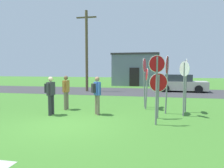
{
  "coord_description": "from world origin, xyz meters",
  "views": [
    {
      "loc": [
        3.22,
        -7.24,
        2.07
      ],
      "look_at": [
        1.1,
        2.92,
        1.3
      ],
      "focal_mm": 34.63,
      "sensor_mm": 36.0,
      "label": 1
    }
  ],
  "objects": [
    {
      "name": "stop_sign_center_cluster",
      "position": [
        2.58,
        4.12,
        1.77
      ],
      "size": [
        0.17,
        0.76,
        2.59
      ],
      "color": "slate",
      "rests_on": "ground"
    },
    {
      "name": "person_on_left",
      "position": [
        -1.34,
        1.41,
        0.98
      ],
      "size": [
        0.37,
        0.57,
        1.69
      ],
      "color": "#2D2D33",
      "rests_on": "ground"
    },
    {
      "name": "stop_sign_nearest",
      "position": [
        4.54,
        3.24,
        1.7
      ],
      "size": [
        0.07,
        0.74,
        2.49
      ],
      "color": "slate",
      "rests_on": "ground"
    },
    {
      "name": "person_near_signs",
      "position": [
        -1.19,
        2.73,
        0.95
      ],
      "size": [
        0.23,
        0.57,
        1.69
      ],
      "color": "#7A6B56",
      "rests_on": "ground"
    },
    {
      "name": "stop_sign_rear_left",
      "position": [
        3.28,
        1.67,
        1.27
      ],
      "size": [
        0.75,
        0.35,
        1.88
      ],
      "color": "slate",
      "rests_on": "ground"
    },
    {
      "name": "stop_sign_leaning_right",
      "position": [
        2.72,
        3.61,
        1.37
      ],
      "size": [
        0.17,
        0.62,
        2.06
      ],
      "color": "slate",
      "rests_on": "ground"
    },
    {
      "name": "ground_plane",
      "position": [
        0.0,
        0.0,
        0.0
      ],
      "size": [
        80.0,
        80.0,
        0.0
      ],
      "primitive_type": "plane",
      "color": "#3D7528"
    },
    {
      "name": "building_background",
      "position": [
        0.72,
        19.34,
        1.9
      ],
      "size": [
        5.48,
        4.69,
        3.8
      ],
      "color": "slate",
      "rests_on": "ground"
    },
    {
      "name": "parked_car_on_street",
      "position": [
        5.27,
        12.55,
        0.69
      ],
      "size": [
        4.4,
        2.21,
        1.51
      ],
      "color": "#B7B2A3",
      "rests_on": "ground"
    },
    {
      "name": "utility_pole",
      "position": [
        -2.91,
        11.14,
        3.72
      ],
      "size": [
        1.8,
        0.24,
        7.09
      ],
      "color": "brown",
      "rests_on": "ground"
    },
    {
      "name": "stop_sign_rear_right",
      "position": [
        4.36,
        2.37,
        1.57
      ],
      "size": [
        0.35,
        0.54,
        2.36
      ],
      "color": "slate",
      "rests_on": "ground"
    },
    {
      "name": "person_in_dark_shirt",
      "position": [
        0.62,
        1.89,
        0.98
      ],
      "size": [
        0.46,
        0.49,
        1.69
      ],
      "color": "#7A6B56",
      "rests_on": "ground"
    },
    {
      "name": "stop_sign_far_back",
      "position": [
        3.66,
        2.74,
        1.83
      ],
      "size": [
        0.2,
        0.85,
        2.64
      ],
      "color": "slate",
      "rests_on": "ground"
    },
    {
      "name": "street_asphalt",
      "position": [
        0.0,
        11.57,
        0.0
      ],
      "size": [
        60.0,
        6.4,
        0.01
      ],
      "primitive_type": "cube",
      "color": "#38383A",
      "rests_on": "ground"
    },
    {
      "name": "stop_sign_leaning_left",
      "position": [
        3.21,
        0.65,
        1.67
      ],
      "size": [
        0.58,
        0.27,
        2.53
      ],
      "color": "slate",
      "rests_on": "ground"
    }
  ]
}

